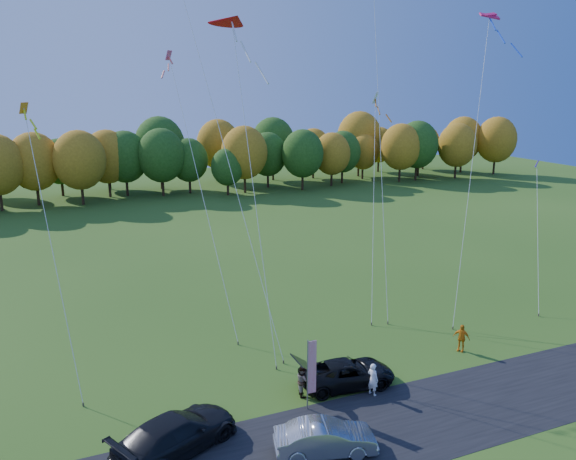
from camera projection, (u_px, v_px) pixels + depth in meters
name	position (u px, v px, depth m)	size (l,w,h in m)	color
ground	(333.00, 388.00, 28.92)	(160.00, 160.00, 0.00)	#2C5416
asphalt_strip	(373.00, 431.00, 25.35)	(90.00, 6.00, 0.01)	black
tree_line	(153.00, 197.00, 78.09)	(116.00, 12.00, 10.00)	#1E4711
black_suv	(347.00, 373.00, 29.04)	(2.29, 4.96, 1.38)	black
silver_sedan	(325.00, 438.00, 23.66)	(1.50, 4.31, 1.42)	#9D9DA1
dark_truck_a	(176.00, 434.00, 23.77)	(2.33, 5.73, 1.66)	black
person_tailgate_a	(373.00, 379.00, 28.13)	(0.62, 0.41, 1.70)	white
person_tailgate_b	(303.00, 381.00, 28.09)	(0.78, 0.60, 1.60)	gray
person_east	(461.00, 338.00, 32.79)	(0.97, 0.40, 1.65)	orange
feather_flag	(311.00, 367.00, 26.59)	(0.48, 0.07, 3.62)	#999999
kite_delta_blue	(213.00, 106.00, 32.30)	(5.75, 12.50, 29.05)	#4C3F33
kite_parafoil_orange	(378.00, 88.00, 38.56)	(5.56, 11.61, 30.14)	#4C3F33
kite_delta_red	(249.00, 149.00, 32.28)	(2.72, 9.18, 20.40)	#4C3F33
kite_parafoil_rainbow	(472.00, 165.00, 37.06)	(7.35, 6.32, 20.26)	#4C3F33
kite_diamond_yellow	(52.00, 250.00, 27.91)	(1.87, 6.44, 14.60)	#4C3F33
kite_diamond_white	(374.00, 203.00, 38.75)	(4.88, 8.15, 15.10)	#4C3F33
kite_diamond_pink	(202.00, 192.00, 35.08)	(2.21, 9.01, 17.65)	#4C3F33
kite_diamond_blue_low	(538.00, 236.00, 39.50)	(3.96, 5.37, 10.10)	#4C3F33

